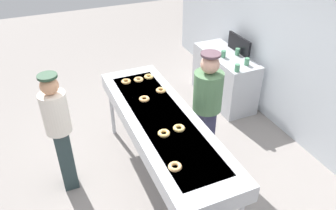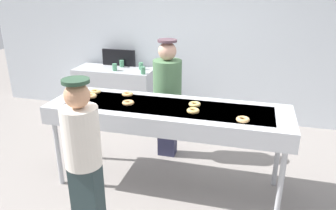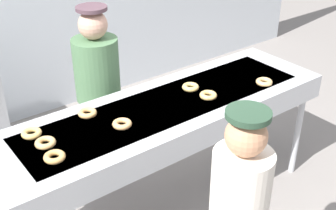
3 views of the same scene
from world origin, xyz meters
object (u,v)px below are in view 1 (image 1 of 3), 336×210
glazed_donut_5 (175,167)px  glazed_donut_6 (164,133)px  fryer_conveyor (162,124)px  paper_cup_2 (223,54)px  paper_cup_1 (237,68)px  glazed_donut_7 (144,99)px  customer_waiting (59,130)px  glazed_donut_0 (161,90)px  glazed_donut_1 (149,77)px  paper_cup_0 (237,52)px  glazed_donut_3 (126,81)px  glazed_donut_4 (139,80)px  paper_cup_3 (247,62)px  prep_counter (224,77)px  worker_baker (207,101)px  glazed_donut_2 (179,128)px  menu_display (239,44)px

glazed_donut_5 → glazed_donut_6: same height
fryer_conveyor → paper_cup_2: bearing=129.3°
paper_cup_1 → glazed_donut_7: bearing=-76.3°
customer_waiting → glazed_donut_0: bearing=111.3°
glazed_donut_1 → paper_cup_0: 1.80m
customer_waiting → paper_cup_1: size_ratio=13.79×
glazed_donut_5 → glazed_donut_3: bearing=177.7°
glazed_donut_4 → customer_waiting: size_ratio=0.08×
glazed_donut_6 → paper_cup_0: size_ratio=1.14×
glazed_donut_7 → paper_cup_0: bearing=114.5°
paper_cup_3 → prep_counter: bearing=-170.4°
glazed_donut_5 → worker_baker: bearing=137.8°
fryer_conveyor → paper_cup_2: (-1.38, 1.69, 0.04)m
glazed_donut_0 → glazed_donut_1: same height
glazed_donut_7 → customer_waiting: size_ratio=0.08×
glazed_donut_2 → paper_cup_2: bearing=136.1°
glazed_donut_0 → prep_counter: 1.91m
customer_waiting → paper_cup_0: (-0.95, 3.10, 0.06)m
glazed_donut_2 → customer_waiting: (-0.70, -1.22, -0.14)m
glazed_donut_1 → glazed_donut_6: size_ratio=1.00×
prep_counter → menu_display: bearing=90.0°
glazed_donut_0 → paper_cup_3: bearing=104.1°
glazed_donut_0 → paper_cup_3: (-0.42, 1.67, -0.08)m
glazed_donut_2 → paper_cup_0: bearing=131.4°
fryer_conveyor → paper_cup_2: size_ratio=22.96×
paper_cup_2 → paper_cup_3: 0.45m
customer_waiting → prep_counter: size_ratio=1.18×
glazed_donut_4 → paper_cup_1: glazed_donut_4 is taller
glazed_donut_1 → customer_waiting: 1.46m
glazed_donut_0 → glazed_donut_6: size_ratio=1.00×
glazed_donut_2 → customer_waiting: size_ratio=0.08×
prep_counter → paper_cup_0: 0.54m
worker_baker → glazed_donut_6: bearing=109.3°
menu_display → glazed_donut_7: bearing=-64.3°
glazed_donut_7 → menu_display: size_ratio=0.22×
prep_counter → paper_cup_3: paper_cup_3 is taller
glazed_donut_1 → glazed_donut_3: (0.01, -0.34, 0.00)m
glazed_donut_3 → glazed_donut_1: bearing=91.4°
glazed_donut_4 → paper_cup_3: glazed_donut_4 is taller
fryer_conveyor → glazed_donut_7: glazed_donut_7 is taller
glazed_donut_0 → glazed_donut_5: size_ratio=1.00×
glazed_donut_3 → glazed_donut_0: bearing=40.5°
glazed_donut_6 → glazed_donut_7: size_ratio=1.00×
fryer_conveyor → paper_cup_3: fryer_conveyor is taller
paper_cup_0 → paper_cup_3: same height
paper_cup_2 → glazed_donut_4: bearing=-75.4°
glazed_donut_4 → paper_cup_0: size_ratio=1.14×
glazed_donut_2 → paper_cup_0: size_ratio=1.14×
glazed_donut_7 → prep_counter: bearing=118.4°
customer_waiting → paper_cup_3: bearing=115.7°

